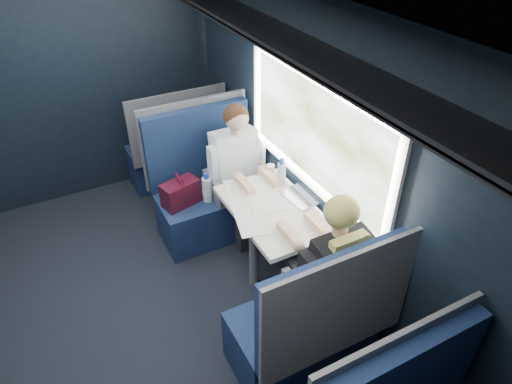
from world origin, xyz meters
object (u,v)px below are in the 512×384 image
bottle_small (281,173)px  table (271,217)px  seat_bay_far (310,325)px  man (240,168)px  seat_row_front (176,150)px  laptop (307,189)px  cup (270,170)px  seat_bay_near (208,192)px  woman (330,264)px

bottle_small → table: bearing=-132.5°
seat_bay_far → man: bearing=81.0°
table → man: size_ratio=0.76×
man → bottle_small: man is taller
bottle_small → seat_row_front: bearing=105.9°
laptop → cup: 0.43m
seat_bay_near → cup: size_ratio=13.21×
woman → seat_bay_far: bearing=-146.2°
seat_bay_far → woman: woman is taller
seat_bay_far → man: man is taller
seat_row_front → man: size_ratio=0.88×
seat_bay_near → man: (0.26, -0.17, 0.30)m
seat_bay_near → seat_row_front: 0.93m
seat_row_front → laptop: seat_row_front is taller
seat_bay_near → seat_row_front: size_ratio=1.09×
table → cup: 0.52m
woman → bottle_small: 1.01m
table → laptop: (0.35, 0.03, 0.14)m
man → bottle_small: (0.18, -0.42, 0.13)m
table → seat_row_front: size_ratio=0.86×
man → laptop: (0.28, -0.67, 0.09)m
seat_bay_near → woman: (0.26, -1.58, 0.31)m
table → seat_bay_far: size_ratio=0.79×
table → seat_bay_far: bearing=-101.8°
woman → laptop: size_ratio=3.80×
seat_bay_near → seat_bay_far: size_ratio=1.00×
seat_bay_near → bottle_small: seat_bay_near is taller
table → cup: (0.24, 0.44, 0.12)m
woman → seat_row_front: bearing=95.7°
bottle_small → laptop: bearing=-68.2°
cup → seat_row_front: bearing=107.3°
seat_bay_near → man: 0.43m
man → woman: (0.00, -1.41, 0.01)m
laptop → seat_bay_near: bearing=122.9°
laptop → woman: bearing=-111.2°
table → bottle_small: 0.42m
seat_bay_far → man: (0.25, 1.57, 0.30)m
seat_bay_near → seat_row_front: bearing=89.2°
man → bottle_small: bearing=-66.4°
seat_bay_near → man: man is taller
table → woman: bearing=-84.5°
seat_row_front → cup: 1.47m
laptop → cup: (-0.11, 0.41, -0.02)m
man → seat_bay_far: bearing=-99.0°
laptop → man: bearing=112.9°
table → woman: (0.07, -0.71, 0.06)m
seat_bay_near → man: size_ratio=0.95×
woman → table: bearing=95.5°
seat_bay_far → seat_row_front: (0.00, 2.67, -0.00)m
seat_row_front → man: bearing=-77.2°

